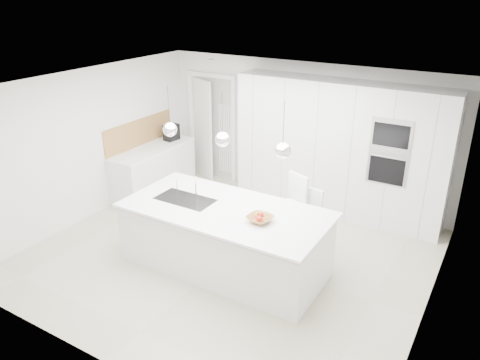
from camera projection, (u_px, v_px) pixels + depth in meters
The scene contains 28 objects.
floor at pixel (230, 255), 6.96m from camera, with size 5.50×5.50×0.00m, color #BCB398.
wall_back at pixel (302, 132), 8.45m from camera, with size 5.50×5.50×0.00m, color white.
wall_left at pixel (89, 145), 7.77m from camera, with size 5.00×5.00×0.00m, color white.
ceiling at pixel (228, 87), 5.99m from camera, with size 5.50×5.50×0.00m, color white.
tall_cabinets at pixel (338, 149), 7.87m from camera, with size 3.60×0.60×2.30m, color silver.
oven_stack at pixel (389, 152), 7.13m from camera, with size 0.62×0.04×1.05m, color #A5A5A8, non-canonical shape.
doorway_frame at pixel (212, 128), 9.44m from camera, with size 1.11×0.08×2.13m, color white, non-canonical shape.
hallway_door at pixel (201, 128), 9.52m from camera, with size 0.82×0.04×2.00m, color white.
radiator at pixel (225, 139), 9.35m from camera, with size 0.32×0.04×1.40m, color white, non-canonical shape.
left_base_cabinets at pixel (154, 171), 8.90m from camera, with size 0.60×1.80×0.86m, color silver.
left_worktop at pixel (152, 149), 8.72m from camera, with size 0.62×1.82×0.04m, color white.
oak_backsplash at pixel (139, 132), 8.76m from camera, with size 0.02×1.80×0.50m, color #AF7E42.
island_base at pixel (224, 240), 6.51m from camera, with size 2.80×1.20×0.86m, color silver.
island_worktop at pixel (226, 210), 6.37m from camera, with size 2.84×1.40×0.04m, color white.
island_sink at pixel (185, 204), 6.66m from camera, with size 0.84×0.44×0.18m, color #3F3F42, non-canonical shape.
island_tap at pixel (196, 186), 6.71m from camera, with size 0.02×0.02×0.30m, color white.
pendant_left at pixel (170, 129), 6.34m from camera, with size 0.20×0.20×0.20m, color white.
pendant_mid at pixel (223, 139), 5.94m from camera, with size 0.20×0.20×0.20m, color white.
pendant_right at pixel (283, 151), 5.53m from camera, with size 0.20×0.20×0.20m, color white.
fruit_bowl at pixel (260, 219), 6.00m from camera, with size 0.33×0.33×0.08m, color #AF7E42.
espresso_machine at pixel (171, 132), 9.09m from camera, with size 0.19×0.29×0.31m, color black.
bar_stool_left at pixel (292, 217), 6.79m from camera, with size 0.40×0.55×1.20m, color white, non-canonical shape.
bar_stool_right at pixel (308, 225), 6.73m from camera, with size 0.34×0.48×1.04m, color white, non-canonical shape.
apple_a at pixel (261, 215), 6.03m from camera, with size 0.08×0.08×0.08m, color red.
apple_b at pixel (259, 219), 5.93m from camera, with size 0.08×0.08×0.08m, color red.
apple_c at pixel (260, 215), 6.04m from camera, with size 0.08×0.08×0.08m, color red.
apple_extra_3 at pixel (258, 217), 5.98m from camera, with size 0.08×0.08×0.08m, color red.
banana_bunch at pixel (262, 215), 5.95m from camera, with size 0.20×0.20×0.03m, color gold.
Camera 1 is at (3.20, -5.05, 3.73)m, focal length 35.00 mm.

